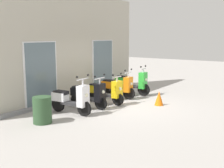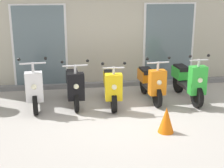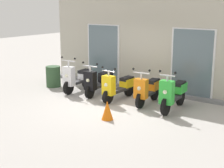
{
  "view_description": "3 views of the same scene",
  "coord_description": "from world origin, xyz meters",
  "px_view_note": "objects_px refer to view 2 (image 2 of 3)",
  "views": [
    {
      "loc": [
        -8.53,
        -5.39,
        2.51
      ],
      "look_at": [
        -0.36,
        0.27,
        0.82
      ],
      "focal_mm": 46.31,
      "sensor_mm": 36.0,
      "label": 1
    },
    {
      "loc": [
        -1.12,
        -6.96,
        2.9
      ],
      "look_at": [
        -0.04,
        0.76,
        0.5
      ],
      "focal_mm": 54.57,
      "sensor_mm": 36.0,
      "label": 2
    },
    {
      "loc": [
        5.94,
        -7.97,
        3.06
      ],
      "look_at": [
        0.09,
        0.21,
        0.66
      ],
      "focal_mm": 54.22,
      "sensor_mm": 36.0,
      "label": 3
    }
  ],
  "objects_px": {
    "scooter_orange": "(151,82)",
    "scooter_green": "(188,80)",
    "scooter_black": "(74,85)",
    "traffic_cone": "(166,120)",
    "scooter_yellow": "(112,86)",
    "scooter_white": "(35,87)"
  },
  "relations": [
    {
      "from": "scooter_orange",
      "to": "traffic_cone",
      "type": "distance_m",
      "value": 1.9
    },
    {
      "from": "scooter_yellow",
      "to": "traffic_cone",
      "type": "xyz_separation_m",
      "value": [
        0.84,
        -1.75,
        -0.19
      ]
    },
    {
      "from": "scooter_orange",
      "to": "scooter_yellow",
      "type": "bearing_deg",
      "value": -172.78
    },
    {
      "from": "scooter_black",
      "to": "scooter_green",
      "type": "xyz_separation_m",
      "value": [
        2.82,
        -0.07,
        0.02
      ]
    },
    {
      "from": "scooter_yellow",
      "to": "traffic_cone",
      "type": "distance_m",
      "value": 1.96
    },
    {
      "from": "scooter_orange",
      "to": "scooter_green",
      "type": "distance_m",
      "value": 0.93
    },
    {
      "from": "scooter_green",
      "to": "scooter_white",
      "type": "bearing_deg",
      "value": 179.5
    },
    {
      "from": "scooter_green",
      "to": "traffic_cone",
      "type": "xyz_separation_m",
      "value": [
        -1.08,
        -1.77,
        -0.25
      ]
    },
    {
      "from": "scooter_yellow",
      "to": "scooter_green",
      "type": "bearing_deg",
      "value": 0.38
    },
    {
      "from": "scooter_green",
      "to": "traffic_cone",
      "type": "distance_m",
      "value": 2.09
    },
    {
      "from": "scooter_green",
      "to": "traffic_cone",
      "type": "bearing_deg",
      "value": -121.47
    },
    {
      "from": "scooter_black",
      "to": "scooter_orange",
      "type": "distance_m",
      "value": 1.9
    },
    {
      "from": "scooter_yellow",
      "to": "scooter_green",
      "type": "relative_size",
      "value": 0.95
    },
    {
      "from": "traffic_cone",
      "to": "scooter_yellow",
      "type": "bearing_deg",
      "value": 115.67
    },
    {
      "from": "scooter_black",
      "to": "scooter_yellow",
      "type": "bearing_deg",
      "value": -5.01
    },
    {
      "from": "scooter_white",
      "to": "scooter_yellow",
      "type": "xyz_separation_m",
      "value": [
        1.81,
        -0.05,
        -0.04
      ]
    },
    {
      "from": "scooter_yellow",
      "to": "scooter_orange",
      "type": "xyz_separation_m",
      "value": [
        1.0,
        0.13,
        0.02
      ]
    },
    {
      "from": "scooter_black",
      "to": "scooter_green",
      "type": "height_order",
      "value": "scooter_green"
    },
    {
      "from": "scooter_white",
      "to": "scooter_orange",
      "type": "bearing_deg",
      "value": 1.67
    },
    {
      "from": "scooter_orange",
      "to": "traffic_cone",
      "type": "height_order",
      "value": "scooter_orange"
    },
    {
      "from": "scooter_green",
      "to": "scooter_black",
      "type": "bearing_deg",
      "value": 178.67
    },
    {
      "from": "scooter_black",
      "to": "scooter_orange",
      "type": "bearing_deg",
      "value": 1.48
    }
  ]
}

